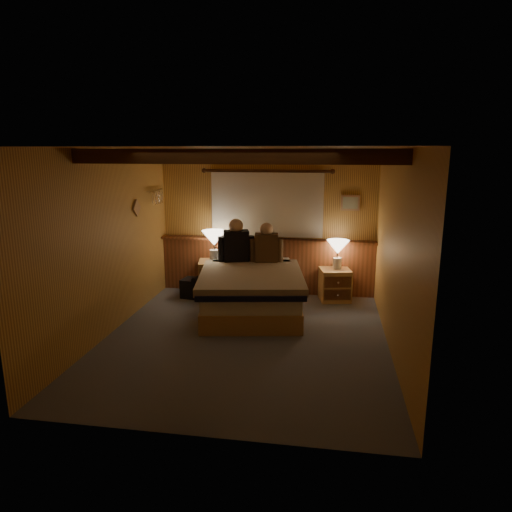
% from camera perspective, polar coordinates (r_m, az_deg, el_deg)
% --- Properties ---
extents(floor, '(4.20, 4.20, 0.00)m').
position_cam_1_polar(floor, '(5.99, -1.36, -10.27)').
color(floor, '#585D68').
rests_on(floor, ground).
extents(ceiling, '(4.20, 4.20, 0.00)m').
position_cam_1_polar(ceiling, '(5.50, -1.49, 13.35)').
color(ceiling, '#BE8647').
rests_on(ceiling, wall_back).
extents(wall_back, '(3.60, 0.00, 3.60)m').
position_cam_1_polar(wall_back, '(7.67, 1.43, 4.25)').
color(wall_back, '#DDAC4F').
rests_on(wall_back, floor).
extents(wall_left, '(0.00, 4.20, 4.20)m').
position_cam_1_polar(wall_left, '(6.20, -18.01, 1.52)').
color(wall_left, '#DDAC4F').
rests_on(wall_left, floor).
extents(wall_right, '(0.00, 4.20, 4.20)m').
position_cam_1_polar(wall_right, '(5.59, 17.04, 0.38)').
color(wall_right, '#DDAC4F').
rests_on(wall_right, floor).
extents(wall_front, '(3.60, 0.00, 3.60)m').
position_cam_1_polar(wall_front, '(3.65, -7.43, -5.76)').
color(wall_front, '#DDAC4F').
rests_on(wall_front, floor).
extents(wainscot, '(3.60, 0.23, 0.94)m').
position_cam_1_polar(wainscot, '(7.74, 1.33, -1.05)').
color(wainscot, brown).
rests_on(wainscot, wall_back).
extents(curtain_window, '(2.18, 0.09, 1.11)m').
position_cam_1_polar(curtain_window, '(7.55, 1.37, 6.58)').
color(curtain_window, '#452911').
rests_on(curtain_window, wall_back).
extents(ceiling_beams, '(3.60, 1.65, 0.16)m').
position_cam_1_polar(ceiling_beams, '(5.65, -1.20, 12.43)').
color(ceiling_beams, '#452911').
rests_on(ceiling_beams, ceiling).
extents(coat_rail, '(0.05, 0.55, 0.24)m').
position_cam_1_polar(coat_rail, '(7.53, -12.30, 7.39)').
color(coat_rail, white).
rests_on(coat_rail, wall_left).
extents(framed_print, '(0.30, 0.04, 0.25)m').
position_cam_1_polar(framed_print, '(7.54, 11.71, 6.52)').
color(framed_print, tan).
rests_on(framed_print, wall_back).
extents(bed, '(1.73, 2.08, 0.64)m').
position_cam_1_polar(bed, '(6.79, -0.60, -4.42)').
color(bed, '#B37E4C').
rests_on(bed, floor).
extents(nightstand_left, '(0.62, 0.58, 0.58)m').
position_cam_1_polar(nightstand_left, '(7.66, -5.12, -2.75)').
color(nightstand_left, '#B37E4C').
rests_on(nightstand_left, floor).
extents(nightstand_right, '(0.55, 0.51, 0.52)m').
position_cam_1_polar(nightstand_right, '(7.48, 9.83, -3.56)').
color(nightstand_right, '#B37E4C').
rests_on(nightstand_right, floor).
extents(lamp_left, '(0.40, 0.40, 0.52)m').
position_cam_1_polar(lamp_left, '(7.48, -5.27, 2.01)').
color(lamp_left, silver).
rests_on(lamp_left, nightstand_left).
extents(lamp_right, '(0.36, 0.36, 0.47)m').
position_cam_1_polar(lamp_right, '(7.39, 10.19, 0.90)').
color(lamp_right, silver).
rests_on(lamp_right, nightstand_right).
extents(person_left, '(0.56, 0.33, 0.71)m').
position_cam_1_polar(person_left, '(7.28, -2.50, 1.56)').
color(person_left, black).
rests_on(person_left, bed).
extents(person_right, '(0.53, 0.25, 0.65)m').
position_cam_1_polar(person_right, '(7.23, 1.31, 1.29)').
color(person_right, '#46311C').
rests_on(person_right, bed).
extents(duffel_bag, '(0.57, 0.40, 0.37)m').
position_cam_1_polar(duffel_bag, '(7.58, -7.26, -4.00)').
color(duffel_bag, black).
rests_on(duffel_bag, floor).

